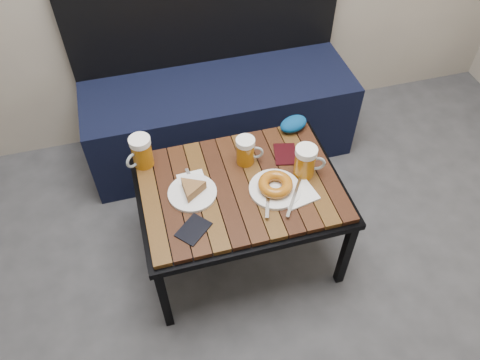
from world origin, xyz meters
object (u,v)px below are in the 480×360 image
object	(u,v)px
plate_bagel	(275,187)
passport_burgundy	(285,154)
bench	(218,108)
knit_pouch	(293,124)
beer_mug_left	(141,152)
beer_mug_centre	(246,151)
beer_mug_right	(306,162)
passport_navy	(193,229)
cafe_table	(240,191)
plate_pie	(192,190)

from	to	relation	value
plate_bagel	passport_burgundy	world-z (taller)	plate_bagel
bench	knit_pouch	xyz separation A→B (m)	(0.24, -0.47, 0.23)
bench	beer_mug_left	xyz separation A→B (m)	(-0.44, -0.51, 0.27)
beer_mug_centre	beer_mug_right	distance (m)	0.25
bench	beer_mug_centre	bearing A→B (deg)	-91.86
beer_mug_centre	passport_navy	xyz separation A→B (m)	(-0.29, -0.29, -0.06)
passport_navy	knit_pouch	xyz separation A→B (m)	(0.55, 0.43, 0.03)
bench	knit_pouch	size ratio (longest dim) A/B	10.32
beer_mug_centre	knit_pouch	size ratio (longest dim) A/B	0.94
beer_mug_centre	plate_bagel	size ratio (longest dim) A/B	0.49
beer_mug_centre	cafe_table	bearing A→B (deg)	-102.91
plate_bagel	passport_navy	distance (m)	0.37
bench	plate_bagel	bearing A→B (deg)	-86.40
beer_mug_left	passport_burgundy	bearing A→B (deg)	135.45
beer_mug_centre	plate_bagel	xyz separation A→B (m)	(0.07, -0.19, -0.04)
plate_pie	knit_pouch	distance (m)	0.58
plate_pie	passport_burgundy	xyz separation A→B (m)	(0.43, 0.11, -0.02)
bench	plate_bagel	size ratio (longest dim) A/B	5.38
knit_pouch	beer_mug_left	bearing A→B (deg)	-176.70
beer_mug_left	beer_mug_centre	distance (m)	0.43
beer_mug_centre	beer_mug_right	bearing A→B (deg)	-18.29
bench	plate_bagel	xyz separation A→B (m)	(0.05, -0.79, 0.22)
passport_burgundy	knit_pouch	world-z (taller)	knit_pouch
passport_burgundy	cafe_table	bearing A→B (deg)	-141.00
plate_bagel	passport_navy	world-z (taller)	plate_bagel
passport_burgundy	bench	bearing A→B (deg)	117.46
beer_mug_centre	passport_navy	distance (m)	0.41
beer_mug_centre	plate_bagel	bearing A→B (deg)	-56.35
cafe_table	beer_mug_right	bearing A→B (deg)	-2.52
plate_bagel	knit_pouch	bearing A→B (deg)	59.41
beer_mug_left	passport_navy	bearing A→B (deg)	74.56
beer_mug_left	passport_navy	distance (m)	0.42
passport_navy	beer_mug_right	bearing A→B (deg)	65.98
bench	cafe_table	size ratio (longest dim) A/B	1.67
bench	plate_pie	distance (m)	0.81
beer_mug_centre	beer_mug_right	size ratio (longest dim) A/B	0.89
beer_mug_left	bench	bearing A→B (deg)	-165.39
bench	beer_mug_centre	distance (m)	0.66
beer_mug_right	passport_burgundy	bearing A→B (deg)	121.05
beer_mug_centre	passport_navy	size ratio (longest dim) A/B	1.02
plate_pie	passport_navy	world-z (taller)	plate_pie
cafe_table	passport_burgundy	size ratio (longest dim) A/B	6.51
beer_mug_right	plate_pie	distance (m)	0.47
passport_navy	passport_burgundy	distance (m)	0.54
bench	passport_burgundy	size ratio (longest dim) A/B	10.84
cafe_table	beer_mug_right	world-z (taller)	beer_mug_right
cafe_table	passport_navy	bearing A→B (deg)	-143.13
bench	knit_pouch	distance (m)	0.57
plate_pie	passport_burgundy	distance (m)	0.45
cafe_table	beer_mug_centre	world-z (taller)	beer_mug_centre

